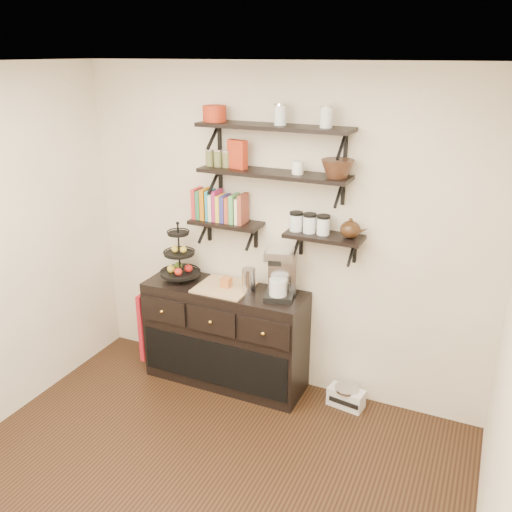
% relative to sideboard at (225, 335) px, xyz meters
% --- Properties ---
extents(ceiling, '(3.50, 3.50, 0.02)m').
position_rel_sideboard_xyz_m(ceiling, '(0.39, -1.51, 2.25)').
color(ceiling, white).
rests_on(ceiling, back_wall).
extents(back_wall, '(3.50, 0.02, 2.70)m').
position_rel_sideboard_xyz_m(back_wall, '(0.39, 0.24, 0.90)').
color(back_wall, white).
rests_on(back_wall, ground).
extents(right_wall, '(0.02, 3.50, 2.70)m').
position_rel_sideboard_xyz_m(right_wall, '(2.14, -1.51, 0.90)').
color(right_wall, white).
rests_on(right_wall, ground).
extents(shelf_top, '(1.20, 0.27, 0.23)m').
position_rel_sideboard_xyz_m(shelf_top, '(0.39, 0.10, 1.78)').
color(shelf_top, black).
rests_on(shelf_top, back_wall).
extents(shelf_mid, '(1.20, 0.27, 0.23)m').
position_rel_sideboard_xyz_m(shelf_mid, '(0.39, 0.10, 1.43)').
color(shelf_mid, black).
rests_on(shelf_mid, back_wall).
extents(shelf_low_left, '(0.60, 0.25, 0.23)m').
position_rel_sideboard_xyz_m(shelf_low_left, '(-0.03, 0.12, 0.98)').
color(shelf_low_left, black).
rests_on(shelf_low_left, back_wall).
extents(shelf_low_right, '(0.60, 0.25, 0.23)m').
position_rel_sideboard_xyz_m(shelf_low_right, '(0.81, 0.12, 0.98)').
color(shelf_low_right, black).
rests_on(shelf_low_right, back_wall).
extents(cookbooks, '(0.43, 0.15, 0.26)m').
position_rel_sideboard_xyz_m(cookbooks, '(-0.08, 0.12, 1.11)').
color(cookbooks, red).
rests_on(cookbooks, shelf_low_left).
extents(glass_canisters, '(0.32, 0.10, 0.13)m').
position_rel_sideboard_xyz_m(glass_canisters, '(0.69, 0.12, 1.06)').
color(glass_canisters, silver).
rests_on(glass_canisters, shelf_low_right).
extents(sideboard, '(1.40, 0.50, 0.92)m').
position_rel_sideboard_xyz_m(sideboard, '(0.00, 0.00, 0.00)').
color(sideboard, black).
rests_on(sideboard, floor).
extents(fruit_stand, '(0.34, 0.34, 0.50)m').
position_rel_sideboard_xyz_m(fruit_stand, '(-0.43, 0.00, 0.62)').
color(fruit_stand, black).
rests_on(fruit_stand, sideboard).
extents(candle, '(0.08, 0.08, 0.08)m').
position_rel_sideboard_xyz_m(candle, '(0.02, 0.00, 0.50)').
color(candle, '#AF5D28').
rests_on(candle, sideboard).
extents(coffee_maker, '(0.27, 0.27, 0.41)m').
position_rel_sideboard_xyz_m(coffee_maker, '(0.49, 0.03, 0.65)').
color(coffee_maker, black).
rests_on(coffee_maker, sideboard).
extents(thermal_carafe, '(0.11, 0.11, 0.22)m').
position_rel_sideboard_xyz_m(thermal_carafe, '(0.24, -0.02, 0.56)').
color(thermal_carafe, silver).
rests_on(thermal_carafe, sideboard).
extents(apron, '(0.04, 0.27, 0.64)m').
position_rel_sideboard_xyz_m(apron, '(-0.73, -0.10, 0.00)').
color(apron, maroon).
rests_on(apron, sideboard).
extents(radio, '(0.31, 0.22, 0.18)m').
position_rel_sideboard_xyz_m(radio, '(1.08, 0.07, -0.37)').
color(radio, silver).
rests_on(radio, floor).
extents(recipe_box, '(0.17, 0.10, 0.22)m').
position_rel_sideboard_xyz_m(recipe_box, '(0.09, 0.10, 1.56)').
color(recipe_box, '#A42A12').
rests_on(recipe_box, shelf_mid).
extents(walnut_bowl, '(0.24, 0.24, 0.13)m').
position_rel_sideboard_xyz_m(walnut_bowl, '(0.89, 0.10, 1.51)').
color(walnut_bowl, black).
rests_on(walnut_bowl, shelf_mid).
extents(ramekins, '(0.09, 0.09, 0.10)m').
position_rel_sideboard_xyz_m(ramekins, '(0.59, 0.10, 1.50)').
color(ramekins, white).
rests_on(ramekins, shelf_mid).
extents(teapot, '(0.22, 0.17, 0.15)m').
position_rel_sideboard_xyz_m(teapot, '(1.01, 0.12, 1.08)').
color(teapot, '#321D0F').
rests_on(teapot, shelf_low_right).
extents(red_pot, '(0.18, 0.18, 0.12)m').
position_rel_sideboard_xyz_m(red_pot, '(-0.11, 0.10, 1.86)').
color(red_pot, '#A42A12').
rests_on(red_pot, shelf_top).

